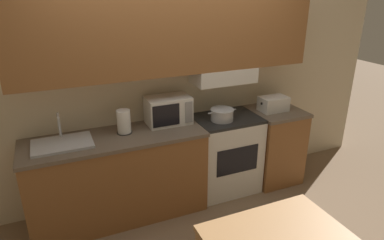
{
  "coord_description": "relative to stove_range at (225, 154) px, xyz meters",
  "views": [
    {
      "loc": [
        -1.14,
        -3.28,
        2.22
      ],
      "look_at": [
        0.05,
        -0.54,
        1.03
      ],
      "focal_mm": 32.0,
      "sensor_mm": 36.0,
      "label": 1
    }
  ],
  "objects": [
    {
      "name": "sink_basin",
      "position": [
        -1.68,
        -0.02,
        0.46
      ],
      "size": [
        0.52,
        0.36,
        0.27
      ],
      "color": "#B7BABF",
      "rests_on": "lower_counter_main"
    },
    {
      "name": "paper_towel_roll",
      "position": [
        -1.11,
        0.03,
        0.56
      ],
      "size": [
        0.15,
        0.15,
        0.23
      ],
      "color": "black",
      "rests_on": "lower_counter_main"
    },
    {
      "name": "cooking_pot",
      "position": [
        -0.09,
        -0.05,
        0.51
      ],
      "size": [
        0.33,
        0.25,
        0.13
      ],
      "color": "#B7BABF",
      "rests_on": "stove_range"
    },
    {
      "name": "lower_counter_main",
      "position": [
        -1.21,
        -0.02,
        0.0
      ],
      "size": [
        1.71,
        0.6,
        0.88
      ],
      "color": "brown",
      "rests_on": "ground_plane"
    },
    {
      "name": "ground_plane",
      "position": [
        -0.57,
        0.27,
        -0.44
      ],
      "size": [
        16.0,
        16.0,
        0.0
      ],
      "primitive_type": "plane",
      "color": "#7F664C"
    },
    {
      "name": "lower_counter_right_stub",
      "position": [
        0.64,
        -0.02,
        0.0
      ],
      "size": [
        0.57,
        0.6,
        0.88
      ],
      "color": "brown",
      "rests_on": "ground_plane"
    },
    {
      "name": "wall_back",
      "position": [
        -0.56,
        0.2,
        1.08
      ],
      "size": [
        5.37,
        0.38,
        2.55
      ],
      "color": "beige",
      "rests_on": "ground_plane"
    },
    {
      "name": "microwave",
      "position": [
        -0.63,
        0.1,
        0.58
      ],
      "size": [
        0.45,
        0.29,
        0.28
      ],
      "color": "silver",
      "rests_on": "lower_counter_main"
    },
    {
      "name": "stove_range",
      "position": [
        0.0,
        0.0,
        0.0
      ],
      "size": [
        0.7,
        0.55,
        0.88
      ],
      "color": "silver",
      "rests_on": "ground_plane"
    },
    {
      "name": "toaster",
      "position": [
        0.59,
        -0.02,
        0.52
      ],
      "size": [
        0.32,
        0.2,
        0.16
      ],
      "color": "silver",
      "rests_on": "lower_counter_right_stub"
    }
  ]
}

